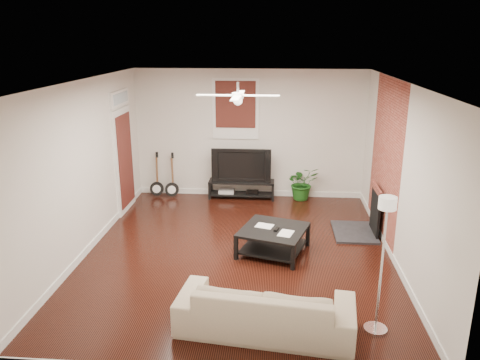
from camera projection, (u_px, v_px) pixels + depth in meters
The scene contains 14 objects.
room at pixel (238, 172), 7.38m from camera, with size 5.01×6.01×2.81m.
brick_accent at pixel (385, 159), 8.15m from camera, with size 0.02×2.20×2.80m, color brown.
fireplace at pixel (364, 210), 8.45m from camera, with size 0.80×1.10×0.92m, color black.
window_back at pixel (236, 109), 10.08m from camera, with size 1.00×0.06×1.30m, color #3E1711.
door_left at pixel (124, 151), 9.43m from camera, with size 0.08×1.00×2.50m, color white.
tv_stand at pixel (242, 189), 10.40m from camera, with size 1.44×0.38×0.40m, color black.
tv at pixel (242, 164), 10.25m from camera, with size 1.29×0.17×0.74m, color black.
coffee_table at pixel (273, 240), 7.77m from camera, with size 1.01×1.01×0.42m, color black.
sofa at pixel (265, 307), 5.67m from camera, with size 2.13×0.83×0.62m, color #C0B090.
floor_lamp at pixel (381, 266), 5.50m from camera, with size 0.29×0.29×1.74m, color silver, non-canonical shape.
potted_plant at pixel (302, 183), 10.28m from camera, with size 0.67×0.58×0.75m, color #1B5618.
guitar_left at pixel (156, 175), 10.43m from camera, with size 0.31×0.22×1.00m, color black, non-canonical shape.
guitar_right at pixel (171, 176), 10.37m from camera, with size 0.31×0.22×1.00m, color black, non-canonical shape.
ceiling_fan at pixel (238, 95), 7.03m from camera, with size 1.24×1.24×0.32m, color white, non-canonical shape.
Camera 1 is at (0.59, -7.07, 3.45)m, focal length 35.17 mm.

